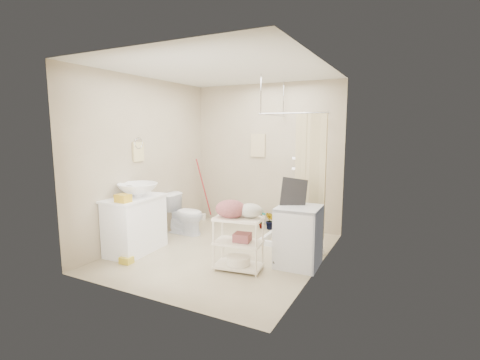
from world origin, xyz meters
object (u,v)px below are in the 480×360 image
object	(u,v)px
toilet	(185,214)
laundry_rack	(238,238)
washing_machine	(299,236)
vanity	(135,224)

from	to	relation	value
toilet	laundry_rack	world-z (taller)	laundry_rack
washing_machine	laundry_rack	world-z (taller)	laundry_rack
laundry_rack	vanity	bearing A→B (deg)	174.88
vanity	laundry_rack	world-z (taller)	laundry_rack
washing_machine	toilet	bearing A→B (deg)	164.95
vanity	laundry_rack	bearing A→B (deg)	-0.01
vanity	laundry_rack	size ratio (longest dim) A/B	1.12
vanity	washing_machine	size ratio (longest dim) A/B	1.17
vanity	toilet	size ratio (longest dim) A/B	1.34
vanity	laundry_rack	distance (m)	1.66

